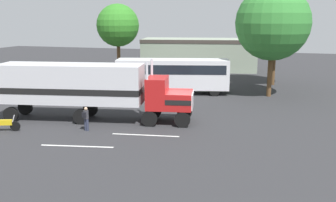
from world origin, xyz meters
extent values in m
plane|color=#2D2D30|center=(0.00, 0.00, 0.00)|extent=(120.00, 120.00, 0.00)
cube|color=silver|center=(-1.30, -3.50, 0.01)|extent=(4.38, 0.80, 0.01)
cube|color=silver|center=(-4.44, -6.69, 0.01)|extent=(4.35, 1.00, 0.01)
cube|color=#B21919|center=(0.04, -0.02, 1.70)|extent=(2.22, 2.78, 1.20)
cube|color=#B21919|center=(-1.54, -0.31, 2.20)|extent=(1.82, 2.71, 2.20)
cube|color=silver|center=(0.96, 0.14, 1.70)|extent=(0.45, 2.08, 1.08)
cube|color=black|center=(0.04, -0.02, 1.76)|extent=(2.22, 2.82, 0.36)
cylinder|color=silver|center=(-2.28, 0.68, 2.80)|extent=(0.18, 0.18, 3.40)
cylinder|color=silver|center=(-1.88, -1.49, 2.80)|extent=(0.18, 0.18, 3.40)
cube|color=silver|center=(-7.79, -1.44, 2.75)|extent=(10.80, 4.43, 2.80)
cube|color=black|center=(-7.79, -1.44, 2.33)|extent=(10.80, 4.47, 0.44)
cylinder|color=silver|center=(-1.36, 1.05, 0.95)|extent=(1.39, 0.86, 0.64)
cylinder|color=black|center=(0.13, 1.11, 0.55)|extent=(1.14, 0.49, 1.10)
cylinder|color=black|center=(0.53, -1.05, 0.55)|extent=(1.14, 0.49, 1.10)
cylinder|color=black|center=(-2.13, 0.70, 0.55)|extent=(1.14, 0.49, 1.10)
cylinder|color=black|center=(-1.74, -1.46, 0.55)|extent=(1.14, 0.49, 1.10)
cylinder|color=black|center=(-7.00, -0.18, 0.55)|extent=(1.14, 0.49, 1.10)
cylinder|color=black|center=(-6.61, -2.34, 0.55)|extent=(1.14, 0.49, 1.10)
cylinder|color=black|center=(-12.17, -1.11, 0.55)|extent=(1.14, 0.49, 1.10)
cylinder|color=black|center=(-11.77, -3.28, 0.55)|extent=(1.14, 0.49, 1.10)
cylinder|color=#2D3347|center=(-5.52, -3.65, 0.41)|extent=(0.18, 0.18, 0.82)
cylinder|color=#2D3347|center=(-5.38, -3.68, 0.41)|extent=(0.18, 0.18, 0.82)
cylinder|color=#333338|center=(-5.45, -3.66, 1.11)|extent=(0.34, 0.34, 0.58)
sphere|color=tan|center=(-5.45, -3.66, 1.51)|extent=(0.23, 0.23, 0.23)
cube|color=black|center=(-5.49, -3.86, 1.14)|extent=(0.29, 0.21, 0.36)
cube|color=silver|center=(-3.45, 10.36, 1.95)|extent=(11.29, 5.06, 2.90)
cube|color=black|center=(-3.45, 10.36, 2.53)|extent=(10.66, 4.94, 0.90)
cylinder|color=black|center=(0.27, 12.42, 0.50)|extent=(1.04, 0.51, 1.00)
cylinder|color=black|center=(0.80, 10.23, 0.50)|extent=(1.04, 0.51, 1.00)
cylinder|color=black|center=(-7.31, 10.59, 0.50)|extent=(1.04, 0.51, 1.00)
cylinder|color=black|center=(-6.78, 8.40, 0.50)|extent=(1.04, 0.51, 1.00)
cube|color=maroon|center=(-13.67, 13.40, 0.67)|extent=(4.72, 2.89, 0.70)
cube|color=#1E232D|center=(-13.47, 13.46, 1.29)|extent=(2.46, 2.15, 0.55)
cylinder|color=black|center=(-14.91, 12.26, 0.32)|extent=(0.68, 0.38, 0.64)
cylinder|color=black|center=(-15.32, 13.76, 0.32)|extent=(0.68, 0.38, 0.64)
cylinder|color=black|center=(-12.01, 13.04, 0.32)|extent=(0.68, 0.38, 0.64)
cylinder|color=black|center=(-12.42, 14.55, 0.32)|extent=(0.68, 0.38, 0.64)
cylinder|color=black|center=(-9.99, -5.12, 0.33)|extent=(0.65, 0.33, 0.66)
cube|color=gold|center=(-10.67, -5.37, 0.61)|extent=(1.11, 0.61, 0.36)
cylinder|color=silver|center=(-10.08, -5.15, 0.78)|extent=(0.29, 0.17, 0.69)
cylinder|color=brown|center=(5.83, 11.63, 2.25)|extent=(0.44, 0.44, 4.50)
sphere|color=#327D32|center=(5.83, 11.63, 6.93)|extent=(6.94, 6.94, 6.94)
cylinder|color=brown|center=(-13.10, 19.07, 2.30)|extent=(0.44, 0.44, 4.60)
sphere|color=#317E25|center=(-13.10, 19.07, 6.46)|extent=(5.31, 5.31, 5.31)
cylinder|color=brown|center=(5.97, 18.34, 2.48)|extent=(0.44, 0.44, 4.96)
sphere|color=#335D2C|center=(5.97, 18.34, 7.19)|extent=(6.38, 6.38, 6.38)
cube|color=gray|center=(-4.61, 27.94, 2.23)|extent=(16.71, 8.73, 4.45)
cube|color=#3F3833|center=(-4.61, 27.94, 4.20)|extent=(16.82, 8.85, 0.50)
camera|label=1|loc=(6.89, -25.74, 7.50)|focal=40.85mm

